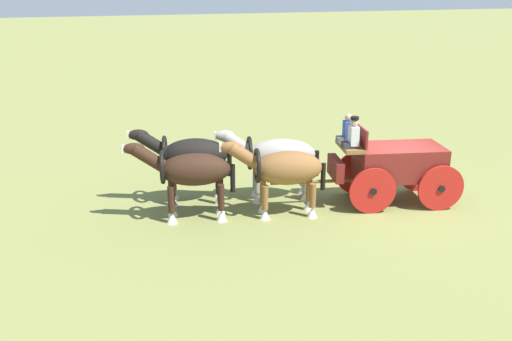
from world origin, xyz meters
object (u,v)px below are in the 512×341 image
object	(u,v)px
show_wagon	(393,163)
draft_horse_rear_off	(277,157)
draft_horse_rear_near	(283,170)
draft_horse_lead_off	(191,157)
draft_horse_lead_near	(190,172)

from	to	relation	value
show_wagon	draft_horse_rear_off	xyz separation A→B (m)	(3.18, -1.46, 0.13)
show_wagon	draft_horse_rear_near	xyz separation A→B (m)	(3.50, -0.20, 0.14)
draft_horse_lead_off	draft_horse_rear_near	bearing A→B (deg)	139.44
draft_horse_lead_off	draft_horse_rear_off	bearing A→B (deg)	166.05
draft_horse_rear_off	draft_horse_lead_off	world-z (taller)	draft_horse_lead_off
draft_horse_rear_near	draft_horse_rear_off	size ratio (longest dim) A/B	0.94
draft_horse_rear_near	draft_horse_lead_off	bearing A→B (deg)	-40.56
draft_horse_rear_near	draft_horse_rear_off	world-z (taller)	draft_horse_rear_near
show_wagon	draft_horse_lead_near	distance (m)	6.09
draft_horse_lead_near	draft_horse_lead_off	size ratio (longest dim) A/B	1.00
show_wagon	draft_horse_lead_off	distance (m)	6.08
draft_horse_rear_off	draft_horse_lead_near	distance (m)	2.92
draft_horse_lead_near	show_wagon	bearing A→B (deg)	172.18
draft_horse_rear_near	draft_horse_rear_off	xyz separation A→B (m)	(-0.32, -1.26, -0.01)
draft_horse_rear_off	draft_horse_lead_near	bearing A→B (deg)	12.50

